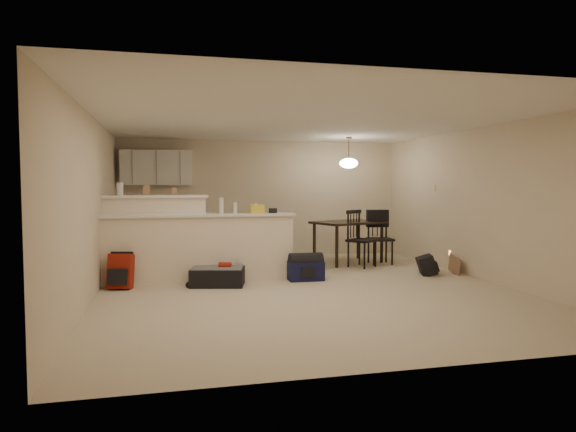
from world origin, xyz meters
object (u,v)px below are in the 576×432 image
object	(u,v)px
dining_chair_far	(380,238)
black_daypack	(427,266)
dining_chair_near	(362,239)
navy_duffel	(306,271)
red_backpack	(121,271)
pendant_lamp	(349,163)
suitcase	(218,277)
dining_table	(348,226)

from	to	relation	value
dining_chair_far	black_daypack	world-z (taller)	dining_chair_far
dining_chair_near	navy_duffel	distance (m)	1.80
navy_duffel	dining_chair_near	bearing A→B (deg)	38.07
dining_chair_near	red_backpack	bearing A→B (deg)	158.50
pendant_lamp	suitcase	xyz separation A→B (m)	(-2.76, -1.73, -1.85)
navy_duffel	suitcase	bearing A→B (deg)	-175.18
dining_chair_far	navy_duffel	distance (m)	2.33
dining_table	suitcase	bearing A→B (deg)	-168.14
red_backpack	navy_duffel	size ratio (longest dim) A/B	0.92
dining_chair_near	dining_chair_far	world-z (taller)	dining_chair_near
dining_table	navy_duffel	size ratio (longest dim) A/B	2.74
dining_chair_near	suitcase	bearing A→B (deg)	166.87
suitcase	red_backpack	bearing A→B (deg)	-170.89
dining_chair_near	black_daypack	world-z (taller)	dining_chair_near
pendant_lamp	black_daypack	bearing A→B (deg)	-62.63
dining_chair_near	dining_chair_far	distance (m)	0.56
red_backpack	black_daypack	size ratio (longest dim) A/B	1.41
dining_table	dining_chair_near	distance (m)	0.60
navy_duffel	pendant_lamp	bearing A→B (deg)	51.58
pendant_lamp	navy_duffel	world-z (taller)	pendant_lamp
dining_chair_far	red_backpack	size ratio (longest dim) A/B	2.00
pendant_lamp	dining_chair_far	size ratio (longest dim) A/B	0.60
black_daypack	red_backpack	bearing A→B (deg)	108.50
dining_chair_near	pendant_lamp	bearing A→B (deg)	61.90
pendant_lamp	red_backpack	distance (m)	4.82
dining_table	black_daypack	size ratio (longest dim) A/B	4.22
pendant_lamp	red_backpack	size ratio (longest dim) A/B	1.19
pendant_lamp	red_backpack	xyz separation A→B (m)	(-4.20, -1.62, -1.73)
red_backpack	dining_chair_far	bearing A→B (deg)	28.96
dining_chair_far	red_backpack	bearing A→B (deg)	-159.57
dining_chair_near	red_backpack	size ratio (longest dim) A/B	2.08
pendant_lamp	black_daypack	size ratio (longest dim) A/B	1.68
dining_table	dining_chair_far	world-z (taller)	dining_chair_far
dining_chair_near	black_daypack	xyz separation A→B (m)	(0.77, -1.06, -0.38)
dining_chair_near	suitcase	xyz separation A→B (m)	(-2.84, -1.17, -0.40)
navy_duffel	black_daypack	xyz separation A→B (m)	(2.16, 0.00, 0.01)
suitcase	red_backpack	xyz separation A→B (m)	(-1.44, 0.10, 0.12)
dining_chair_far	navy_duffel	bearing A→B (deg)	-139.96
dining_chair_near	navy_duffel	bearing A→B (deg)	-178.17
red_backpack	pendant_lamp	bearing A→B (deg)	34.49
dining_table	suitcase	xyz separation A→B (m)	(-2.76, -1.73, -0.59)
dining_chair_near	red_backpack	xyz separation A→B (m)	(-4.27, -1.06, -0.28)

